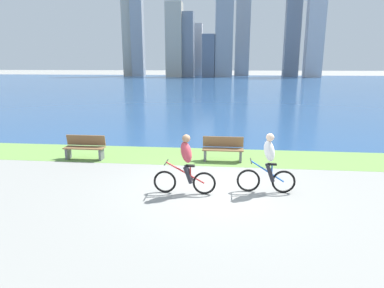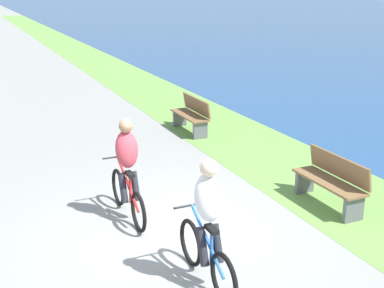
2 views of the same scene
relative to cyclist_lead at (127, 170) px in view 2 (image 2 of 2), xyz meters
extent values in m
plane|color=gray|center=(0.71, 0.47, -0.84)|extent=(300.00, 300.00, 0.00)
cube|color=#6B9947|center=(0.71, 3.82, -0.83)|extent=(120.00, 2.51, 0.01)
torus|color=black|center=(-0.59, 0.00, -0.52)|extent=(0.64, 0.06, 0.64)
torus|color=black|center=(0.51, 0.00, -0.52)|extent=(0.64, 0.06, 0.64)
cylinder|color=red|center=(-0.01, 0.00, -0.23)|extent=(1.07, 0.04, 0.61)
cylinder|color=red|center=(0.13, 0.00, -0.28)|extent=(0.04, 0.04, 0.47)
cube|color=black|center=(0.13, 0.00, -0.02)|extent=(0.24, 0.10, 0.05)
cylinder|color=black|center=(-0.54, 0.00, 0.06)|extent=(0.03, 0.52, 0.03)
ellipsoid|color=#BF3F4C|center=(0.02, 0.00, 0.36)|extent=(0.40, 0.36, 0.65)
sphere|color=#A57A59|center=(0.02, 0.00, 0.74)|extent=(0.22, 0.22, 0.22)
cylinder|color=#26262D|center=(0.07, -0.10, -0.26)|extent=(0.27, 0.11, 0.49)
cylinder|color=#26262D|center=(0.07, 0.10, -0.26)|extent=(0.27, 0.11, 0.49)
torus|color=black|center=(1.73, 0.33, -0.51)|extent=(0.65, 0.06, 0.65)
torus|color=black|center=(2.70, 0.33, -0.51)|extent=(0.65, 0.06, 0.65)
cylinder|color=blue|center=(2.24, 0.33, -0.22)|extent=(0.94, 0.04, 0.61)
cylinder|color=blue|center=(2.36, 0.33, -0.27)|extent=(0.04, 0.04, 0.48)
cube|color=black|center=(2.36, 0.33, -0.01)|extent=(0.24, 0.10, 0.05)
cylinder|color=black|center=(1.78, 0.33, 0.07)|extent=(0.03, 0.52, 0.03)
ellipsoid|color=white|center=(2.26, 0.33, 0.37)|extent=(0.40, 0.36, 0.65)
sphere|color=beige|center=(2.26, 0.33, 0.75)|extent=(0.22, 0.22, 0.22)
cylinder|color=#26262D|center=(2.31, 0.23, -0.25)|extent=(0.27, 0.11, 0.49)
cylinder|color=#26262D|center=(2.31, 0.43, -0.25)|extent=(0.27, 0.11, 0.49)
cube|color=brown|center=(-4.20, 2.95, -0.39)|extent=(1.50, 0.45, 0.04)
cube|color=brown|center=(-4.20, 3.15, -0.14)|extent=(1.50, 0.11, 0.40)
cube|color=#595960|center=(-3.55, 2.95, -0.61)|extent=(0.08, 0.37, 0.45)
cube|color=#595960|center=(-4.85, 2.95, -0.61)|extent=(0.08, 0.37, 0.45)
cube|color=brown|center=(0.96, 3.26, -0.39)|extent=(1.50, 0.45, 0.04)
cube|color=brown|center=(0.96, 3.45, -0.14)|extent=(1.50, 0.11, 0.40)
cube|color=#595960|center=(1.61, 3.26, -0.61)|extent=(0.08, 0.37, 0.45)
cube|color=#595960|center=(0.31, 3.26, -0.61)|extent=(0.08, 0.37, 0.45)
camera|label=1|loc=(1.11, -8.68, 2.71)|focal=31.34mm
camera|label=2|loc=(7.33, -2.17, 2.83)|focal=47.42mm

